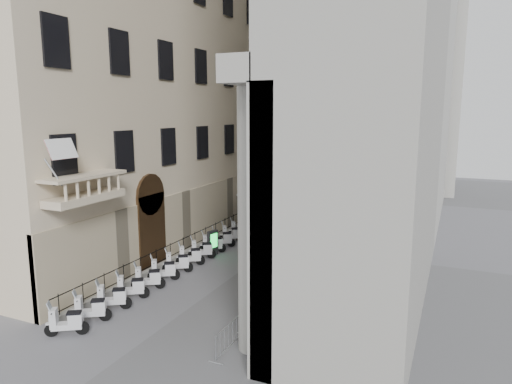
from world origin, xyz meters
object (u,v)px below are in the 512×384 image
Objects in this scene: street_lamp at (261,157)px; pedestrian_a at (305,229)px; pedestrian_b at (317,211)px; info_kiosk at (213,243)px; scooter_0 at (68,335)px; security_tent at (264,187)px.

pedestrian_a is (5.49, -5.03, -4.35)m from street_lamp.
street_lamp is 5.14× the size of pedestrian_b.
pedestrian_a reaches higher than pedestrian_b.
pedestrian_a reaches higher than info_kiosk.
scooter_0 is at bearing -83.98° from street_lamp.
street_lamp is (-0.68, 21.70, 5.34)m from scooter_0.
security_tent is at bearing 107.50° from info_kiosk.
scooter_0 is 0.75× the size of pedestrian_a.
info_kiosk is (0.37, -9.19, -2.20)m from security_tent.
pedestrian_a is 6.96m from pedestrian_b.
pedestrian_b is at bearing -93.39° from pedestrian_a.
security_tent is 0.50× the size of street_lamp.
pedestrian_b is (-1.12, 6.87, -0.13)m from pedestrian_a.
pedestrian_a is at bearing 108.43° from pedestrian_b.
security_tent is at bearing -32.34° from scooter_0.
security_tent is 6.80m from pedestrian_a.
street_lamp is at bearing 125.57° from security_tent.
street_lamp is 5.49× the size of info_kiosk.
pedestrian_a is (4.92, -4.24, -2.03)m from security_tent.
info_kiosk is at bearing -33.93° from scooter_0.
security_tent is at bearing -53.35° from pedestrian_a.
info_kiosk is (0.26, 11.71, 0.82)m from scooter_0.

